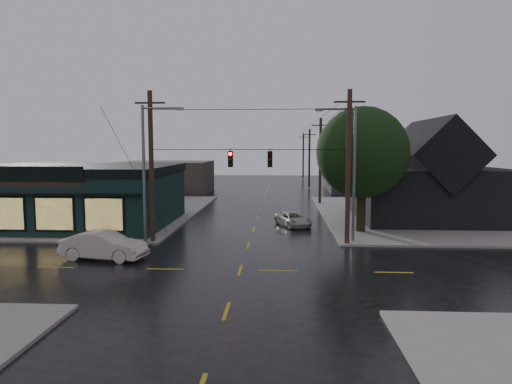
# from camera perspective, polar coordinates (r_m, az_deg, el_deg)

# --- Properties ---
(ground_plane) EXTENTS (160.00, 160.00, 0.00)m
(ground_plane) POSITION_cam_1_polar(r_m,az_deg,el_deg) (24.39, -2.01, -9.74)
(ground_plane) COLOR black
(sidewalk_nw) EXTENTS (28.00, 28.00, 0.15)m
(sidewalk_nw) POSITION_cam_1_polar(r_m,az_deg,el_deg) (49.15, -23.65, -2.28)
(sidewalk_nw) COLOR gray
(sidewalk_nw) RESTS_ON ground
(sidewalk_ne) EXTENTS (28.00, 28.00, 0.15)m
(sidewalk_ne) POSITION_cam_1_polar(r_m,az_deg,el_deg) (47.38, 25.31, -2.63)
(sidewalk_ne) COLOR gray
(sidewalk_ne) RESTS_ON ground
(pizza_shop) EXTENTS (16.30, 12.34, 4.90)m
(pizza_shop) POSITION_cam_1_polar(r_m,az_deg,el_deg) (40.38, -21.96, -0.30)
(pizza_shop) COLOR black
(pizza_shop) RESTS_ON ground
(ne_building) EXTENTS (12.60, 11.60, 8.75)m
(ne_building) POSITION_cam_1_polar(r_m,az_deg,el_deg) (42.46, 20.82, 2.60)
(ne_building) COLOR black
(ne_building) RESTS_ON ground
(corner_tree) EXTENTS (6.84, 6.84, 9.33)m
(corner_tree) POSITION_cam_1_polar(r_m,az_deg,el_deg) (34.86, 13.14, 4.80)
(corner_tree) COLOR black
(corner_tree) RESTS_ON ground
(utility_pole_nw) EXTENTS (2.00, 0.32, 10.15)m
(utility_pole_nw) POSITION_cam_1_polar(r_m,az_deg,el_deg) (31.80, -12.74, -6.22)
(utility_pole_nw) COLOR #2F2015
(utility_pole_nw) RESTS_ON ground
(utility_pole_ne) EXTENTS (2.00, 0.32, 10.15)m
(utility_pole_ne) POSITION_cam_1_polar(r_m,az_deg,el_deg) (30.92, 11.28, -6.53)
(utility_pole_ne) COLOR #2F2015
(utility_pole_ne) RESTS_ON ground
(utility_pole_far_a) EXTENTS (2.00, 0.32, 9.65)m
(utility_pole_far_a) POSITION_cam_1_polar(r_m,az_deg,el_deg) (52.00, 7.96, -1.52)
(utility_pole_far_a) COLOR #2F2015
(utility_pole_far_a) RESTS_ON ground
(utility_pole_far_b) EXTENTS (2.00, 0.32, 9.15)m
(utility_pole_far_b) POSITION_cam_1_polar(r_m,az_deg,el_deg) (71.84, 6.64, 0.48)
(utility_pole_far_b) COLOR #2F2015
(utility_pole_far_b) RESTS_ON ground
(utility_pole_far_c) EXTENTS (2.00, 0.32, 9.15)m
(utility_pole_far_c) POSITION_cam_1_polar(r_m,az_deg,el_deg) (91.74, 5.89, 1.62)
(utility_pole_far_c) COLOR #2F2015
(utility_pole_far_c) RESTS_ON ground
(span_signal_assembly) EXTENTS (13.00, 0.48, 1.23)m
(span_signal_assembly) POSITION_cam_1_polar(r_m,az_deg,el_deg) (29.99, -0.74, 4.18)
(span_signal_assembly) COLOR black
(span_signal_assembly) RESTS_ON ground
(streetlight_nw) EXTENTS (5.40, 0.30, 9.15)m
(streetlight_nw) POSITION_cam_1_polar(r_m,az_deg,el_deg) (31.23, -13.62, -6.46)
(streetlight_nw) COLOR slate
(streetlight_nw) RESTS_ON ground
(streetlight_ne) EXTENTS (5.40, 0.30, 9.15)m
(streetlight_ne) POSITION_cam_1_polar(r_m,az_deg,el_deg) (31.67, 12.00, -6.26)
(streetlight_ne) COLOR slate
(streetlight_ne) RESTS_ON ground
(bg_building_west) EXTENTS (12.00, 10.00, 4.40)m
(bg_building_west) POSITION_cam_1_polar(r_m,az_deg,el_deg) (65.57, -11.09, 1.85)
(bg_building_west) COLOR #342D26
(bg_building_west) RESTS_ON ground
(bg_building_east) EXTENTS (14.00, 12.00, 5.60)m
(bg_building_east) POSITION_cam_1_polar(r_m,az_deg,el_deg) (69.90, 14.62, 2.49)
(bg_building_east) COLOR #27282C
(bg_building_east) RESTS_ON ground
(sedan_cream) EXTENTS (5.13, 2.45, 1.62)m
(sedan_cream) POSITION_cam_1_polar(r_m,az_deg,el_deg) (27.87, -18.49, -6.36)
(sedan_cream) COLOR beige
(sedan_cream) RESTS_ON ground
(suv_silver) EXTENTS (3.34, 4.50, 1.14)m
(suv_silver) POSITION_cam_1_polar(r_m,az_deg,el_deg) (37.45, 4.68, -3.42)
(suv_silver) COLOR #B7B2A8
(suv_silver) RESTS_ON ground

